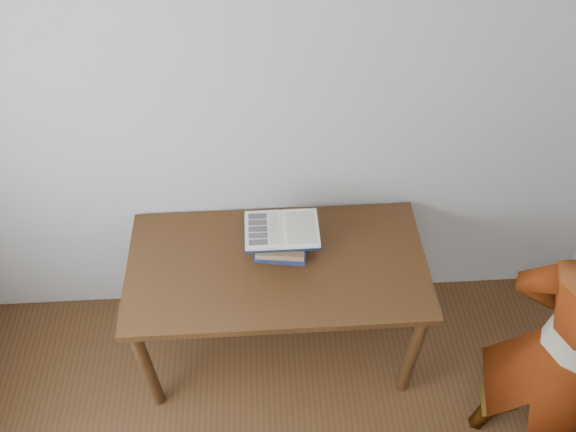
{
  "coord_description": "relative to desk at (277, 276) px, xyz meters",
  "views": [
    {
      "loc": [
        -0.1,
        -0.23,
        2.89
      ],
      "look_at": [
        0.0,
        1.42,
        1.05
      ],
      "focal_mm": 35.0,
      "sensor_mm": 36.0,
      "label": 1
    }
  ],
  "objects": [
    {
      "name": "open_book",
      "position": [
        0.03,
        0.05,
        0.29
      ],
      "size": [
        0.34,
        0.24,
        0.03
      ],
      "rotation": [
        0.0,
        0.0,
        -0.0
      ],
      "color": "black",
      "rests_on": "book_stack"
    },
    {
      "name": "book_stack",
      "position": [
        0.02,
        0.06,
        0.18
      ],
      "size": [
        0.26,
        0.21,
        0.18
      ],
      "color": "#181644",
      "rests_on": "desk"
    },
    {
      "name": "reader",
      "position": [
        1.11,
        -0.61,
        0.18
      ],
      "size": [
        0.7,
        0.73,
        1.69
      ],
      "primitive_type": "imported",
      "rotation": [
        0.0,
        0.0,
        2.23
      ],
      "color": "tan",
      "rests_on": "ground"
    },
    {
      "name": "desk",
      "position": [
        0.0,
        0.0,
        0.0
      ],
      "size": [
        1.43,
        0.71,
        0.76
      ],
      "color": "#422510",
      "rests_on": "ground"
    }
  ]
}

